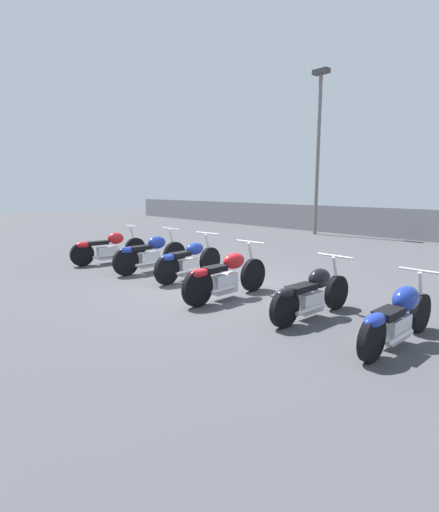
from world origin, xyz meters
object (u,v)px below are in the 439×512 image
(motorcycle_slot_0, at_px, (108,248))
(motorcycle_slot_3, at_px, (226,276))
(motorcycle_slot_1, at_px, (150,254))
(motorcycle_slot_4, at_px, (311,293))
(motorcycle_slot_5, at_px, (398,316))
(motorcycle_slot_2, at_px, (188,261))
(light_pole_left, at_px, (318,139))

(motorcycle_slot_0, height_order, motorcycle_slot_3, motorcycle_slot_3)
(motorcycle_slot_0, distance_m, motorcycle_slot_1, 1.80)
(motorcycle_slot_4, distance_m, motorcycle_slot_5, 1.44)
(motorcycle_slot_1, distance_m, motorcycle_slot_2, 1.35)
(light_pole_left, xyz_separation_m, motorcycle_slot_1, (1.96, -9.95, -3.72))
(motorcycle_slot_1, height_order, motorcycle_slot_4, motorcycle_slot_1)
(motorcycle_slot_3, distance_m, motorcycle_slot_4, 1.76)
(light_pole_left, height_order, motorcycle_slot_0, light_pole_left)
(motorcycle_slot_3, bearing_deg, motorcycle_slot_4, 4.05)
(motorcycle_slot_2, relative_size, motorcycle_slot_4, 1.04)
(motorcycle_slot_2, xyz_separation_m, motorcycle_slot_5, (4.90, -0.36, -0.02))
(motorcycle_slot_1, xyz_separation_m, motorcycle_slot_2, (1.34, 0.16, -0.02))
(motorcycle_slot_2, distance_m, motorcycle_slot_5, 4.92)
(light_pole_left, height_order, motorcycle_slot_4, light_pole_left)
(light_pole_left, distance_m, motorcycle_slot_5, 13.59)
(light_pole_left, distance_m, motorcycle_slot_2, 11.00)
(motorcycle_slot_3, bearing_deg, motorcycle_slot_5, -1.15)
(light_pole_left, xyz_separation_m, motorcycle_slot_0, (0.18, -10.17, -3.75))
(motorcycle_slot_0, distance_m, motorcycle_slot_2, 3.15)
(motorcycle_slot_2, relative_size, motorcycle_slot_5, 1.00)
(motorcycle_slot_0, distance_m, motorcycle_slot_3, 4.85)
(motorcycle_slot_4, height_order, motorcycle_slot_5, motorcycle_slot_4)
(motorcycle_slot_3, relative_size, motorcycle_slot_4, 1.10)
(motorcycle_slot_1, height_order, motorcycle_slot_2, motorcycle_slot_1)
(light_pole_left, bearing_deg, motorcycle_slot_4, -56.00)
(motorcycle_slot_3, xyz_separation_m, motorcycle_slot_4, (1.74, 0.22, -0.03))
(motorcycle_slot_5, bearing_deg, motorcycle_slot_4, 174.62)
(motorcycle_slot_0, height_order, motorcycle_slot_5, motorcycle_slot_0)
(light_pole_left, relative_size, motorcycle_slot_3, 3.22)
(motorcycle_slot_3, bearing_deg, motorcycle_slot_2, 161.95)
(motorcycle_slot_5, bearing_deg, motorcycle_slot_3, -179.00)
(light_pole_left, bearing_deg, motorcycle_slot_0, -88.99)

